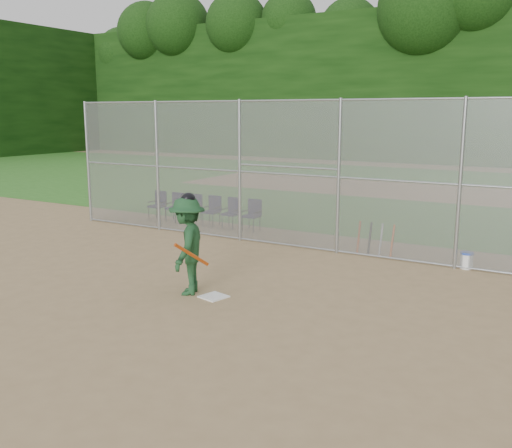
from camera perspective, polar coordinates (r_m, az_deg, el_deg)
The scene contains 15 objects.
ground at distance 11.45m, azimuth -6.39°, elevation -7.50°, with size 100.00×100.00×0.00m, color tan.
grass_strip at distance 27.69m, azimuth 16.45°, elevation 3.11°, with size 100.00×100.00×0.00m, color #2E6F21.
dirt_patch_far at distance 27.69m, azimuth 16.46°, elevation 3.11°, with size 24.00×24.00×0.00m, color tan.
backstop_fence at distance 15.23m, azimuth 4.78°, elevation 5.15°, with size 16.09×0.09×4.00m.
treeline at distance 29.46m, azimuth 18.04°, elevation 14.20°, with size 81.00×60.00×11.00m.
home_plate at distance 11.54m, azimuth -4.25°, elevation -7.25°, with size 0.48×0.48×0.02m, color white.
batter_at_plate at distance 11.57m, azimuth -6.86°, elevation -2.12°, with size 1.18×1.48×2.08m.
water_cooler at distance 14.40m, azimuth 20.31°, elevation -3.42°, with size 0.31×0.31×0.40m.
spare_bats at distance 15.06m, azimuth 11.84°, elevation -1.48°, with size 0.96×0.30×0.85m.
chair_0 at distance 19.99m, azimuth -9.90°, elevation 1.84°, with size 0.54×0.52×0.96m, color black, non-canonical shape.
chair_1 at distance 19.51m, azimuth -8.19°, elevation 1.67°, with size 0.54×0.52×0.96m, color black, non-canonical shape.
chair_2 at distance 19.05m, azimuth -6.39°, elevation 1.49°, with size 0.54×0.52×0.96m, color black, non-canonical shape.
chair_3 at distance 18.61m, azimuth -4.52°, elevation 1.29°, with size 0.54×0.52×0.96m, color black, non-canonical shape.
chair_4 at distance 18.19m, azimuth -2.55°, elevation 1.09°, with size 0.54×0.52×0.96m, color black, non-canonical shape.
chair_5 at distance 17.80m, azimuth -0.49°, elevation 0.88°, with size 0.54×0.52×0.96m, color black, non-canonical shape.
Camera 1 is at (6.54, -8.67, 3.64)m, focal length 40.00 mm.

